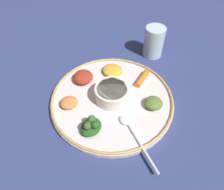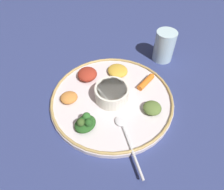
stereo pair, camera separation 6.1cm
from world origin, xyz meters
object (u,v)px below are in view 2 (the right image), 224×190
(spoon, at_px, (126,135))
(carrot_near_spoon, at_px, (147,81))
(drinking_glass, at_px, (164,48))
(center_bowl, at_px, (112,93))
(greens_pile, at_px, (85,123))

(spoon, relative_size, carrot_near_spoon, 2.29)
(carrot_near_spoon, distance_m, drinking_glass, 0.16)
(spoon, bearing_deg, carrot_near_spoon, -124.11)
(drinking_glass, bearing_deg, center_bowl, 35.29)
(carrot_near_spoon, bearing_deg, center_bowl, 16.96)
(center_bowl, bearing_deg, carrot_near_spoon, -163.04)
(center_bowl, height_order, spoon, center_bowl)
(greens_pile, bearing_deg, spoon, 152.53)
(greens_pile, height_order, drinking_glass, drinking_glass)
(carrot_near_spoon, xyz_separation_m, drinking_glass, (-0.10, -0.12, 0.02))
(spoon, xyz_separation_m, carrot_near_spoon, (-0.12, -0.17, 0.01))
(greens_pile, bearing_deg, carrot_near_spoon, -150.87)
(center_bowl, distance_m, drinking_glass, 0.28)
(greens_pile, relative_size, carrot_near_spoon, 0.99)
(greens_pile, relative_size, drinking_glass, 0.72)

